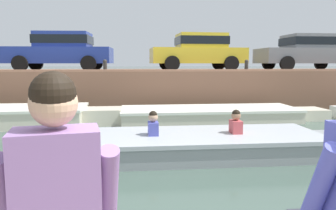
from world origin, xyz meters
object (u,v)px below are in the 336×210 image
at_px(person_seated_left, 59,204).
at_px(car_centre_yellow, 199,50).
at_px(motorboat_passing, 211,144).
at_px(mooring_bollard_mid, 105,65).
at_px(car_left_inner_blue, 62,50).
at_px(car_right_inner_grey, 307,51).
at_px(mooring_bollard_east, 246,65).
at_px(boat_moored_central_cream, 217,114).

bearing_deg(person_seated_left, car_centre_yellow, 76.12).
xyz_separation_m(motorboat_passing, mooring_bollard_mid, (-2.62, 5.86, 1.57)).
height_order(car_left_inner_blue, person_seated_left, car_left_inner_blue).
distance_m(car_right_inner_grey, mooring_bollard_east, 3.70).
xyz_separation_m(motorboat_passing, person_seated_left, (-1.89, -4.97, 1.01)).
height_order(car_left_inner_blue, mooring_bollard_east, car_left_inner_blue).
relative_size(car_left_inner_blue, mooring_bollard_mid, 9.46).
height_order(car_centre_yellow, car_right_inner_grey, same).
relative_size(car_centre_yellow, person_seated_left, 4.15).
distance_m(motorboat_passing, car_right_inner_grey, 9.83).
bearing_deg(mooring_bollard_mid, mooring_bollard_east, 0.00).
relative_size(motorboat_passing, mooring_bollard_east, 13.46).
bearing_deg(car_left_inner_blue, motorboat_passing, -58.93).
xyz_separation_m(motorboat_passing, car_centre_yellow, (1.18, 7.45, 2.18)).
bearing_deg(car_right_inner_grey, motorboat_passing, -128.99).
relative_size(boat_moored_central_cream, motorboat_passing, 1.13).
height_order(car_centre_yellow, mooring_bollard_east, car_centre_yellow).
height_order(motorboat_passing, car_centre_yellow, car_centre_yellow).
bearing_deg(motorboat_passing, mooring_bollard_east, 64.96).
bearing_deg(boat_moored_central_cream, car_left_inner_blue, 148.03).
xyz_separation_m(boat_moored_central_cream, car_centre_yellow, (0.05, 3.51, 2.19)).
bearing_deg(car_right_inner_grey, mooring_bollard_mid, -169.63).
distance_m(car_right_inner_grey, mooring_bollard_mid, 8.81).
height_order(boat_moored_central_cream, person_seated_left, person_seated_left).
bearing_deg(boat_moored_central_cream, mooring_bollard_east, 50.12).
bearing_deg(person_seated_left, car_right_inner_grey, 57.49).
relative_size(mooring_bollard_mid, person_seated_left, 0.46).
bearing_deg(mooring_bollard_east, car_centre_yellow, 134.51).
bearing_deg(mooring_bollard_mid, motorboat_passing, -65.96).
height_order(motorboat_passing, mooring_bollard_mid, mooring_bollard_mid).
distance_m(car_right_inner_grey, person_seated_left, 14.77).
bearing_deg(boat_moored_central_cream, mooring_bollard_mid, 152.81).
relative_size(boat_moored_central_cream, person_seated_left, 7.04).
height_order(car_right_inner_grey, mooring_bollard_east, car_right_inner_grey).
xyz_separation_m(car_centre_yellow, mooring_bollard_mid, (-3.80, -1.58, -0.61)).
bearing_deg(mooring_bollard_east, car_right_inner_grey, 25.70).
height_order(car_centre_yellow, mooring_bollard_mid, car_centre_yellow).
height_order(boat_moored_central_cream, car_right_inner_grey, car_right_inner_grey).
bearing_deg(car_right_inner_grey, car_centre_yellow, 179.97).
height_order(boat_moored_central_cream, mooring_bollard_east, mooring_bollard_east).
xyz_separation_m(mooring_bollard_mid, mooring_bollard_east, (5.36, 0.00, 0.00)).
relative_size(mooring_bollard_east, person_seated_left, 0.46).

